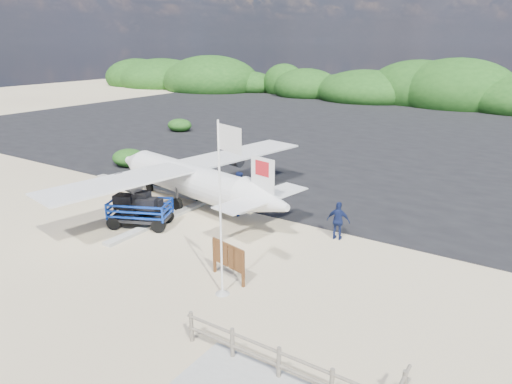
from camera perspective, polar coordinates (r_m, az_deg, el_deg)
ground at (r=19.46m, az=-5.09°, el=-7.79°), size 160.00×160.00×0.00m
asphalt_apron at (r=45.80m, az=18.75°, el=6.63°), size 90.00×50.00×0.04m
lagoon at (r=26.44m, az=-18.63°, el=-1.51°), size 9.00×7.00×0.40m
vegetation_band at (r=70.04m, az=24.14°, el=9.77°), size 124.00×8.00×4.40m
fence at (r=13.12m, az=2.83°, el=-22.34°), size 6.40×2.00×1.10m
baggage_cart at (r=22.91m, az=-14.12°, el=-4.14°), size 3.54×2.87×1.55m
flagpole at (r=16.67m, az=-4.21°, el=-12.55°), size 1.34×0.89×6.21m
signboard at (r=17.56m, az=-3.43°, el=-10.82°), size 1.81×0.54×1.49m
crew_a at (r=23.28m, az=-2.56°, el=-0.84°), size 0.75×0.59×1.81m
crew_b at (r=24.61m, az=-2.13°, el=0.40°), size 1.11×0.97×1.93m
crew_c at (r=20.80m, az=10.25°, el=-3.56°), size 1.10×0.60×1.78m
aircraft_small at (r=53.53m, az=13.38°, el=8.67°), size 10.66×10.66×2.81m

